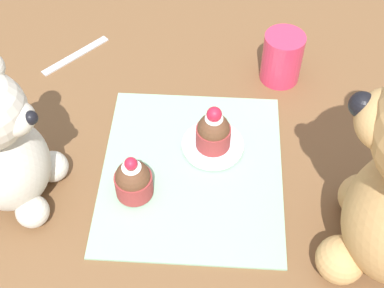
{
  "coord_description": "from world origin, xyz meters",
  "views": [
    {
      "loc": [
        -0.41,
        -0.02,
        0.56
      ],
      "look_at": [
        0.0,
        0.0,
        0.06
      ],
      "focal_mm": 50.0,
      "sensor_mm": 36.0,
      "label": 1
    }
  ],
  "objects_px": {
    "cupcake_near_cream_bear": "(133,180)",
    "juice_glass": "(282,58)",
    "cupcake_near_tan_bear": "(213,131)",
    "saucer_plate": "(213,145)",
    "teaspoon": "(76,55)",
    "teddy_bear_cream": "(4,147)"
  },
  "relations": [
    {
      "from": "cupcake_near_cream_bear",
      "to": "cupcake_near_tan_bear",
      "type": "distance_m",
      "value": 0.12
    },
    {
      "from": "teaspoon",
      "to": "saucer_plate",
      "type": "bearing_deg",
      "value": -85.78
    },
    {
      "from": "saucer_plate",
      "to": "juice_glass",
      "type": "xyz_separation_m",
      "value": [
        0.14,
        -0.09,
        0.03
      ]
    },
    {
      "from": "teddy_bear_cream",
      "to": "cupcake_near_tan_bear",
      "type": "bearing_deg",
      "value": -62.19
    },
    {
      "from": "teddy_bear_cream",
      "to": "cupcake_near_tan_bear",
      "type": "height_order",
      "value": "teddy_bear_cream"
    },
    {
      "from": "cupcake_near_cream_bear",
      "to": "cupcake_near_tan_bear",
      "type": "relative_size",
      "value": 0.96
    },
    {
      "from": "cupcake_near_tan_bear",
      "to": "juice_glass",
      "type": "relative_size",
      "value": 0.88
    },
    {
      "from": "cupcake_near_tan_bear",
      "to": "teaspoon",
      "type": "relative_size",
      "value": 0.56
    },
    {
      "from": "teddy_bear_cream",
      "to": "cupcake_near_cream_bear",
      "type": "height_order",
      "value": "teddy_bear_cream"
    },
    {
      "from": "saucer_plate",
      "to": "cupcake_near_tan_bear",
      "type": "bearing_deg",
      "value": 90.0
    },
    {
      "from": "juice_glass",
      "to": "cupcake_near_cream_bear",
      "type": "bearing_deg",
      "value": 139.76
    },
    {
      "from": "cupcake_near_tan_bear",
      "to": "teaspoon",
      "type": "distance_m",
      "value": 0.28
    },
    {
      "from": "cupcake_near_cream_bear",
      "to": "juice_glass",
      "type": "bearing_deg",
      "value": -40.24
    },
    {
      "from": "teddy_bear_cream",
      "to": "saucer_plate",
      "type": "relative_size",
      "value": 2.44
    },
    {
      "from": "teaspoon",
      "to": "cupcake_near_tan_bear",
      "type": "bearing_deg",
      "value": -85.78
    },
    {
      "from": "teddy_bear_cream",
      "to": "saucer_plate",
      "type": "xyz_separation_m",
      "value": [
        0.09,
        -0.23,
        -0.08
      ]
    },
    {
      "from": "cupcake_near_cream_bear",
      "to": "teddy_bear_cream",
      "type": "bearing_deg",
      "value": 93.07
    },
    {
      "from": "teddy_bear_cream",
      "to": "teaspoon",
      "type": "bearing_deg",
      "value": 4.59
    },
    {
      "from": "juice_glass",
      "to": "teaspoon",
      "type": "bearing_deg",
      "value": 84.89
    },
    {
      "from": "cupcake_near_tan_bear",
      "to": "teddy_bear_cream",
      "type": "bearing_deg",
      "value": 110.14
    },
    {
      "from": "cupcake_near_cream_bear",
      "to": "saucer_plate",
      "type": "height_order",
      "value": "cupcake_near_cream_bear"
    },
    {
      "from": "cupcake_near_cream_bear",
      "to": "juice_glass",
      "type": "distance_m",
      "value": 0.29
    }
  ]
}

